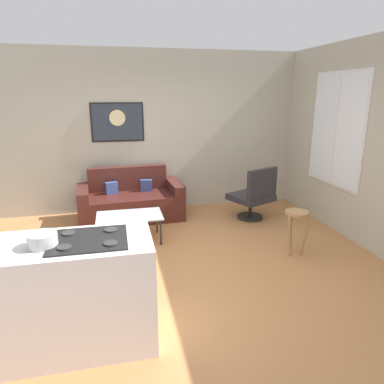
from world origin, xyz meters
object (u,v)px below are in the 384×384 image
Objects in this scene: bar_stool at (296,221)px; mixing_bowl at (42,240)px; couch at (131,202)px; armchair at (254,195)px; coffee_table at (130,217)px; wall_painting at (118,122)px.

bar_stool is 3.12m from mixing_bowl.
couch is 2.10m from armchair.
armchair is at bearing 90.67° from bar_stool.
armchair is (2.09, 0.46, 0.07)m from coffee_table.
bar_stool is at bearing -89.33° from armchair.
wall_painting reaches higher than mixing_bowl.
couch reaches higher than coffee_table.
bar_stool is at bearing -23.38° from coffee_table.
couch is at bearing 86.30° from coffee_table.
coffee_table is 1.88m from wall_painting.
wall_painting is (-0.07, 1.42, 1.23)m from coffee_table.
bar_stool is 0.68× the size of wall_painting.
armchair is 1.50× the size of bar_stool.
mixing_bowl is at bearing -104.34° from couch.
mixing_bowl reaches higher than armchair.
coffee_table is (-0.06, -0.98, 0.07)m from couch.
coffee_table is at bearing 71.01° from mixing_bowl.
wall_painting reaches higher than bar_stool.
armchair reaches higher than bar_stool.
coffee_table is 2.14m from armchair.
wall_painting is (-2.18, 2.33, 1.13)m from bar_stool.
bar_stool is (2.04, -1.89, 0.17)m from couch.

